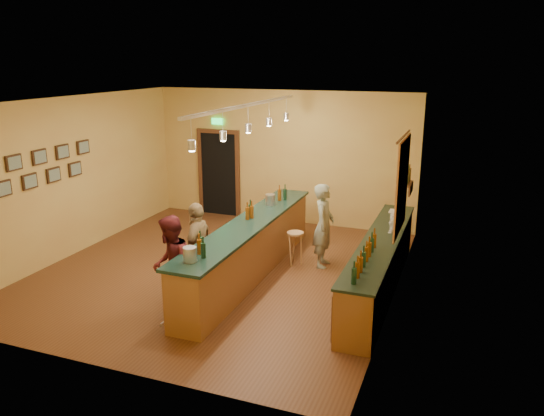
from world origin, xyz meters
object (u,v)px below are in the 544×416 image
at_px(customer_b, 198,248).
at_px(bar_stool, 295,239).
at_px(customer_a, 171,266).
at_px(tasting_bar, 250,245).
at_px(back_counter, 380,264).
at_px(bartender, 324,226).

distance_m(customer_b, bar_stool, 2.13).
xyz_separation_m(customer_a, bar_stool, (1.17, 2.63, -0.28)).
bearing_deg(tasting_bar, back_counter, 4.39).
relative_size(bartender, customer_a, 1.02).
bearing_deg(bar_stool, customer_a, -114.07).
distance_m(bartender, bar_stool, 0.62).
distance_m(bartender, customer_a, 3.25).
xyz_separation_m(bartender, bar_stool, (-0.52, -0.14, -0.30)).
height_order(tasting_bar, bartender, bartender).
relative_size(bartender, bar_stool, 2.45).
relative_size(back_counter, tasting_bar, 0.89).
distance_m(tasting_bar, bartender, 1.51).
xyz_separation_m(back_counter, customer_b, (-2.91, -1.12, 0.31)).
relative_size(customer_b, bar_stool, 2.40).
bearing_deg(bartender, customer_b, 133.30).
bearing_deg(back_counter, bar_stool, 159.98).
xyz_separation_m(bartender, customer_b, (-1.69, -1.90, -0.02)).
bearing_deg(back_counter, customer_b, -158.86).
distance_m(tasting_bar, bar_stool, 1.03).
bearing_deg(tasting_bar, customer_a, -107.09).
distance_m(customer_a, customer_b, 0.87).
bearing_deg(customer_b, bartender, 132.16).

